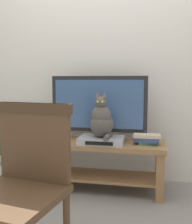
# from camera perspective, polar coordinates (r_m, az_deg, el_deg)

# --- Properties ---
(ground_plane) EXTENTS (12.00, 12.00, 0.00)m
(ground_plane) POSITION_cam_1_polar(r_m,az_deg,el_deg) (2.28, -2.85, -20.75)
(ground_plane) COLOR gray
(back_wall) EXTENTS (7.00, 0.12, 2.80)m
(back_wall) POSITION_cam_1_polar(r_m,az_deg,el_deg) (2.97, 1.53, 13.40)
(back_wall) COLOR silver
(back_wall) RESTS_ON ground
(tv_stand) EXTENTS (1.27, 0.44, 0.47)m
(tv_stand) POSITION_cam_1_polar(r_m,az_deg,el_deg) (2.64, 0.21, -9.21)
(tv_stand) COLOR olive
(tv_stand) RESTS_ON ground
(tv) EXTENTS (0.93, 0.20, 0.62)m
(tv) POSITION_cam_1_polar(r_m,az_deg,el_deg) (2.64, 0.61, 1.14)
(tv) COLOR black
(tv) RESTS_ON tv_stand
(media_box) EXTENTS (0.41, 0.28, 0.06)m
(media_box) POSITION_cam_1_polar(r_m,az_deg,el_deg) (2.52, 1.21, -5.90)
(media_box) COLOR #ADADB2
(media_box) RESTS_ON tv_stand
(cat) EXTENTS (0.21, 0.31, 0.42)m
(cat) POSITION_cam_1_polar(r_m,az_deg,el_deg) (2.47, 1.19, -1.74)
(cat) COLOR #514C47
(cat) RESTS_ON media_box
(wooden_chair) EXTENTS (0.55, 0.55, 0.92)m
(wooden_chair) POSITION_cam_1_polar(r_m,az_deg,el_deg) (1.57, -15.30, -12.81)
(wooden_chair) COLOR #513823
(wooden_chair) RESTS_ON ground
(book_stack) EXTENTS (0.24, 0.17, 0.09)m
(book_stack) POSITION_cam_1_polar(r_m,az_deg,el_deg) (2.53, 10.56, -5.55)
(book_stack) COLOR #38664C
(book_stack) RESTS_ON tv_stand
(potted_plant) EXTENTS (0.43, 0.43, 0.71)m
(potted_plant) POSITION_cam_1_polar(r_m,az_deg,el_deg) (2.93, -18.12, -5.49)
(potted_plant) COLOR beige
(potted_plant) RESTS_ON ground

